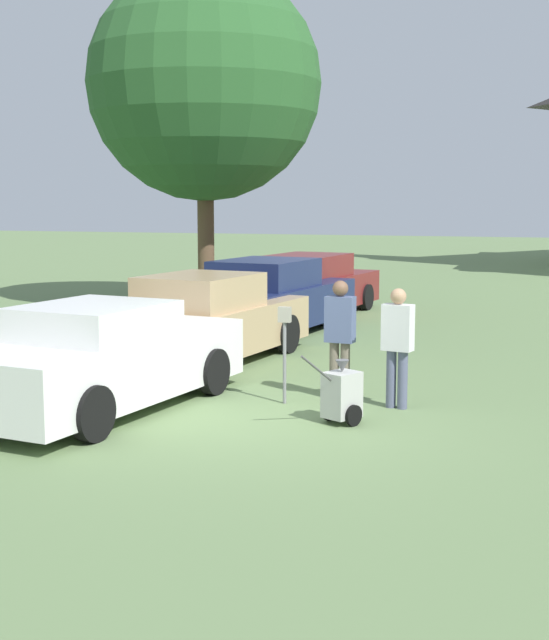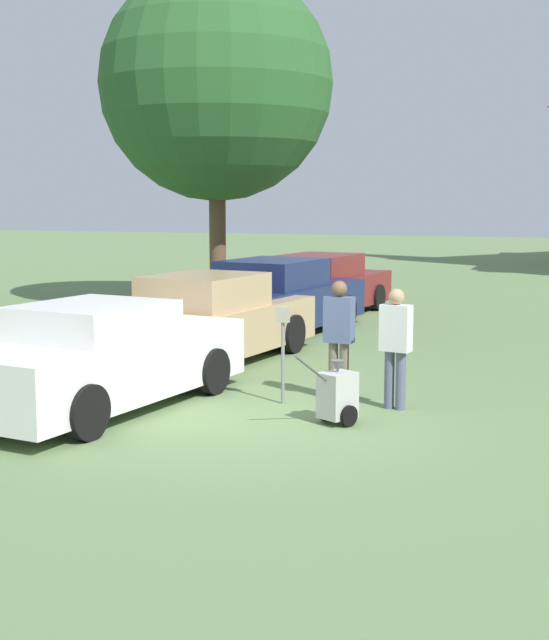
{
  "view_description": "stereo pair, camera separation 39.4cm",
  "coord_description": "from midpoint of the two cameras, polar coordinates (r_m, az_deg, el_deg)",
  "views": [
    {
      "loc": [
        3.77,
        -10.84,
        2.92
      ],
      "look_at": [
        -0.37,
        1.85,
        1.1
      ],
      "focal_mm": 50.0,
      "sensor_mm": 36.0,
      "label": 1
    },
    {
      "loc": [
        4.15,
        -10.71,
        2.92
      ],
      "look_at": [
        -0.37,
        1.85,
        1.1
      ],
      "focal_mm": 50.0,
      "sensor_mm": 36.0,
      "label": 2
    }
  ],
  "objects": [
    {
      "name": "parking_meter",
      "position": [
        12.68,
        -0.24,
        -1.07
      ],
      "size": [
        0.18,
        0.09,
        1.4
      ],
      "color": "slate",
      "rests_on": "ground_plane"
    },
    {
      "name": "parked_car_navy",
      "position": [
        19.25,
        -0.98,
        1.31
      ],
      "size": [
        2.65,
        5.49,
        1.63
      ],
      "rotation": [
        0.0,
        0.0,
        -0.14
      ],
      "color": "#19234C",
      "rests_on": "ground_plane"
    },
    {
      "name": "parked_car_tan",
      "position": [
        15.95,
        -5.17,
        -0.13
      ],
      "size": [
        2.49,
        5.15,
        1.6
      ],
      "rotation": [
        0.0,
        0.0,
        -0.14
      ],
      "color": "tan",
      "rests_on": "ground_plane"
    },
    {
      "name": "person_supervisor",
      "position": [
        12.49,
        6.99,
        -1.31
      ],
      "size": [
        0.45,
        0.3,
        1.69
      ],
      "rotation": [
        0.0,
        0.0,
        2.95
      ],
      "color": "#515670",
      "rests_on": "ground_plane"
    },
    {
      "name": "person_worker",
      "position": [
        12.97,
        3.34,
        -0.76
      ],
      "size": [
        0.44,
        0.26,
        1.75
      ],
      "rotation": [
        0.0,
        0.0,
        3.05
      ],
      "color": "#665B4C",
      "rests_on": "ground_plane"
    },
    {
      "name": "ground_plane",
      "position": [
        11.84,
        -2.04,
        -6.51
      ],
      "size": [
        120.0,
        120.0,
        0.0
      ],
      "primitive_type": "plane",
      "color": "#607A4C"
    },
    {
      "name": "shade_tree",
      "position": [
        24.0,
        -5.0,
        14.82
      ],
      "size": [
        6.09,
        6.09,
        8.93
      ],
      "color": "brown",
      "rests_on": "ground_plane"
    },
    {
      "name": "parked_car_white",
      "position": [
        12.64,
        -11.87,
        -2.47
      ],
      "size": [
        2.53,
        4.93,
        1.5
      ],
      "rotation": [
        0.0,
        0.0,
        -0.14
      ],
      "color": "silver",
      "rests_on": "ground_plane"
    },
    {
      "name": "parked_car_maroon",
      "position": [
        22.45,
        1.83,
        2.12
      ],
      "size": [
        2.52,
        5.25,
        1.55
      ],
      "rotation": [
        0.0,
        0.0,
        -0.14
      ],
      "color": "maroon",
      "rests_on": "ground_plane"
    },
    {
      "name": "equipment_cart",
      "position": [
        11.67,
        3.35,
        -4.78
      ],
      "size": [
        0.64,
        0.96,
        1.0
      ],
      "rotation": [
        0.0,
        0.0,
        -0.49
      ],
      "color": "#B2B2AD",
      "rests_on": "ground_plane"
    }
  ]
}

